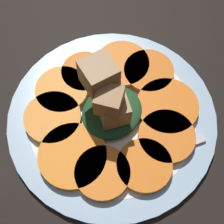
# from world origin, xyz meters

# --- Properties ---
(table_slab) EXTENTS (1.20, 1.20, 0.02)m
(table_slab) POSITION_xyz_m (0.00, 0.00, 0.01)
(table_slab) COLOR black
(table_slab) RESTS_ON ground
(plate) EXTENTS (0.31, 0.31, 0.01)m
(plate) POSITION_xyz_m (0.00, 0.00, 0.03)
(plate) COLOR #99B7D1
(plate) RESTS_ON table_slab
(carrot_slice_0) EXTENTS (0.08, 0.08, 0.01)m
(carrot_slice_0) POSITION_xyz_m (0.09, 0.01, 0.04)
(carrot_slice_0) COLOR orange
(carrot_slice_0) RESTS_ON plate
(carrot_slice_1) EXTENTS (0.09, 0.09, 0.01)m
(carrot_slice_1) POSITION_xyz_m (0.07, 0.05, 0.04)
(carrot_slice_1) COLOR orange
(carrot_slice_1) RESTS_ON plate
(carrot_slice_2) EXTENTS (0.07, 0.07, 0.01)m
(carrot_slice_2) POSITION_xyz_m (0.02, 0.08, 0.04)
(carrot_slice_2) COLOR orange
(carrot_slice_2) RESTS_ON plate
(carrot_slice_3) EXTENTS (0.08, 0.08, 0.01)m
(carrot_slice_3) POSITION_xyz_m (-0.03, 0.08, 0.04)
(carrot_slice_3) COLOR orange
(carrot_slice_3) RESTS_ON plate
(carrot_slice_4) EXTENTS (0.08, 0.08, 0.01)m
(carrot_slice_4) POSITION_xyz_m (-0.07, 0.06, 0.04)
(carrot_slice_4) COLOR orange
(carrot_slice_4) RESTS_ON plate
(carrot_slice_5) EXTENTS (0.09, 0.09, 0.01)m
(carrot_slice_5) POSITION_xyz_m (-0.08, -0.01, 0.04)
(carrot_slice_5) COLOR orange
(carrot_slice_5) RESTS_ON plate
(carrot_slice_6) EXTENTS (0.07, 0.07, 0.01)m
(carrot_slice_6) POSITION_xyz_m (-0.07, -0.05, 0.04)
(carrot_slice_6) COLOR orange
(carrot_slice_6) RESTS_ON plate
(carrot_slice_7) EXTENTS (0.08, 0.08, 0.01)m
(carrot_slice_7) POSITION_xyz_m (-0.02, -0.09, 0.04)
(carrot_slice_7) COLOR orange
(carrot_slice_7) RESTS_ON plate
(carrot_slice_8) EXTENTS (0.08, 0.08, 0.01)m
(carrot_slice_8) POSITION_xyz_m (0.03, -0.08, 0.04)
(carrot_slice_8) COLOR orange
(carrot_slice_8) RESTS_ON plate
(carrot_slice_9) EXTENTS (0.09, 0.09, 0.01)m
(carrot_slice_9) POSITION_xyz_m (0.07, -0.05, 0.04)
(carrot_slice_9) COLOR orange
(carrot_slice_9) RESTS_ON plate
(center_pile) EXTENTS (0.09, 0.09, 0.10)m
(center_pile) POSITION_xyz_m (-0.00, 0.00, 0.07)
(center_pile) COLOR #1E4723
(center_pile) RESTS_ON plate
(fork) EXTENTS (0.18, 0.09, 0.00)m
(fork) POSITION_xyz_m (-0.02, -0.08, 0.03)
(fork) COLOR silver
(fork) RESTS_ON plate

